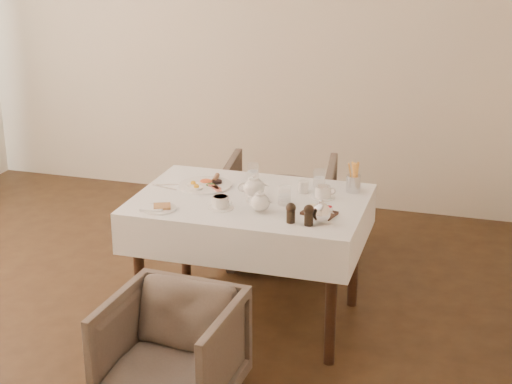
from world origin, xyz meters
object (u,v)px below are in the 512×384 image
object	(u,v)px
breakfast_plate	(206,184)
table	(250,218)
teapot_centre	(254,186)
armchair_far	(279,210)
armchair_near	(172,352)

from	to	relation	value
breakfast_plate	table	bearing A→B (deg)	-5.32
teapot_centre	breakfast_plate	bearing A→B (deg)	140.14
table	teapot_centre	distance (m)	0.18
breakfast_plate	armchair_far	bearing A→B (deg)	88.83
teapot_centre	armchair_far	bearing A→B (deg)	72.73
armchair_near	teapot_centre	xyz separation A→B (m)	(0.13, 0.92, 0.54)
armchair_far	breakfast_plate	xyz separation A→B (m)	(-0.24, -0.77, 0.42)
armchair_near	teapot_centre	world-z (taller)	teapot_centre
armchair_far	teapot_centre	distance (m)	1.00
breakfast_plate	teapot_centre	world-z (taller)	teapot_centre
armchair_near	breakfast_plate	xyz separation A→B (m)	(-0.19, 1.02, 0.49)
armchair_near	breakfast_plate	distance (m)	1.15
armchair_far	breakfast_plate	size ratio (longest dim) A/B	2.45
table	armchair_far	world-z (taller)	table
table	armchair_far	size ratio (longest dim) A/B	1.70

